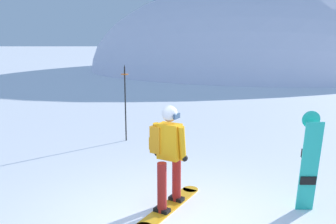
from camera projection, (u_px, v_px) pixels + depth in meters
name	position (u px, v px, depth m)	size (l,w,h in m)	color
ridge_peak_main	(253.00, 69.00, 34.10)	(30.79, 27.71, 15.81)	white
snowboarder_main	(167.00, 154.00, 5.70)	(1.06, 1.63, 1.71)	orange
spare_snowboard	(308.00, 162.00, 5.56)	(0.28, 0.22, 1.65)	#23B7A3
piste_marker_near	(124.00, 98.00, 9.52)	(0.20, 0.20, 2.09)	black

